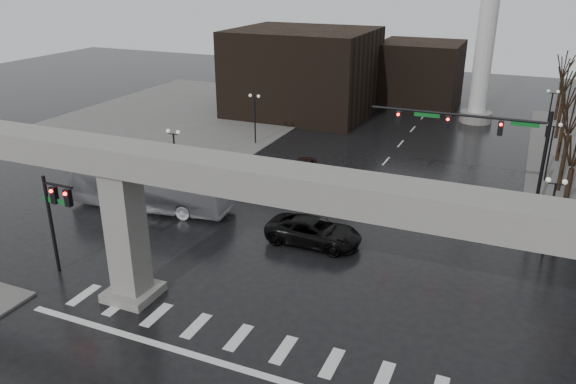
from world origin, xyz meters
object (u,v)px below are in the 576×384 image
at_px(city_bus, 150,186).
at_px(pickup_truck, 314,232).
at_px(signal_mast_arm, 487,137).
at_px(far_car, 302,169).

bearing_deg(city_bus, pickup_truck, -98.80).
xyz_separation_m(signal_mast_arm, city_bus, (-22.37, -8.34, -4.12)).
height_order(pickup_truck, far_car, pickup_truck).
height_order(signal_mast_arm, pickup_truck, signal_mast_arm).
bearing_deg(city_bus, far_car, -43.13).
bearing_deg(pickup_truck, far_car, 25.69).
xyz_separation_m(pickup_truck, city_bus, (-13.16, 0.68, 0.85)).
bearing_deg(far_car, city_bus, -134.32).
relative_size(signal_mast_arm, pickup_truck, 1.96).
relative_size(pickup_truck, far_car, 1.32).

